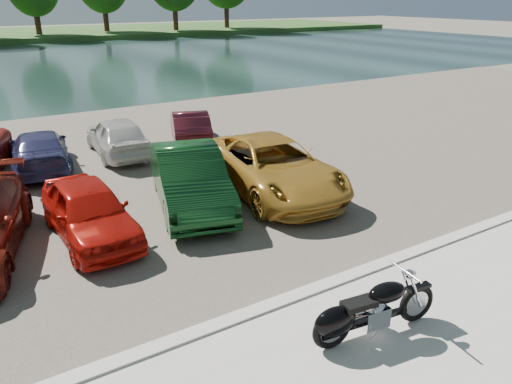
% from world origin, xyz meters
% --- Properties ---
extents(ground, '(200.00, 200.00, 0.00)m').
position_xyz_m(ground, '(0.00, 0.00, 0.00)').
color(ground, '#595447').
rests_on(ground, ground).
extents(promenade, '(60.00, 6.00, 0.10)m').
position_xyz_m(promenade, '(0.00, -1.00, 0.05)').
color(promenade, '#A9A69F').
rests_on(promenade, ground).
extents(kerb, '(60.00, 0.30, 0.14)m').
position_xyz_m(kerb, '(0.00, 2.00, 0.07)').
color(kerb, '#A9A69F').
rests_on(kerb, ground).
extents(parking_lot, '(60.00, 18.00, 0.04)m').
position_xyz_m(parking_lot, '(0.00, 11.00, 0.02)').
color(parking_lot, '#47423A').
rests_on(parking_lot, ground).
extents(river, '(120.00, 40.00, 0.00)m').
position_xyz_m(river, '(0.00, 40.00, 0.00)').
color(river, '#172B27').
rests_on(river, ground).
extents(motorcycle, '(2.33, 0.76, 1.05)m').
position_xyz_m(motorcycle, '(-0.94, 0.50, 0.56)').
color(motorcycle, black).
rests_on(motorcycle, promenade).
extents(car_4, '(1.61, 3.84, 1.30)m').
position_xyz_m(car_4, '(-3.61, 6.50, 0.69)').
color(car_4, '#B4130C').
rests_on(car_4, parking_lot).
extents(car_5, '(2.84, 4.94, 1.54)m').
position_xyz_m(car_5, '(-0.91, 6.97, 0.81)').
color(car_5, '#0F3716').
rests_on(car_5, parking_lot).
extents(car_6, '(3.10, 5.65, 1.50)m').
position_xyz_m(car_6, '(1.45, 6.66, 0.79)').
color(car_6, '#B6832A').
rests_on(car_6, parking_lot).
extents(car_11, '(2.24, 4.38, 1.22)m').
position_xyz_m(car_11, '(-3.62, 12.27, 0.65)').
color(car_11, navy).
rests_on(car_11, parking_lot).
extents(car_12, '(1.84, 4.02, 1.33)m').
position_xyz_m(car_12, '(-1.08, 12.41, 0.71)').
color(car_12, silver).
rests_on(car_12, parking_lot).
extents(car_13, '(2.50, 3.94, 1.22)m').
position_xyz_m(car_13, '(1.66, 12.45, 0.65)').
color(car_13, '#46121C').
rests_on(car_13, parking_lot).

